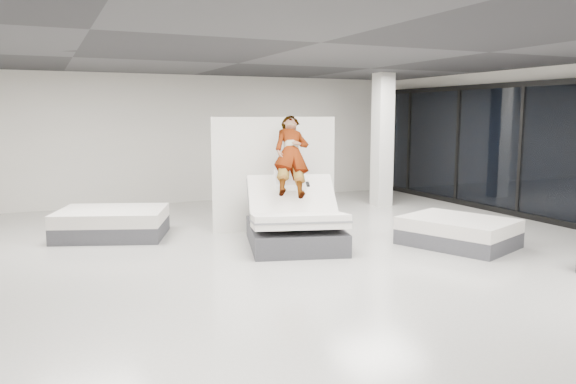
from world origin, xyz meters
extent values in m
plane|color=#B5B2AA|center=(0.00, 0.00, 0.00)|extent=(14.00, 14.00, 0.00)
plane|color=black|center=(0.00, 0.00, 3.20)|extent=(14.00, 14.00, 0.00)
cube|color=beige|center=(0.00, 7.00, 1.60)|extent=(12.00, 0.04, 3.20)
cube|color=#39393F|center=(0.30, 1.52, 0.18)|extent=(2.00, 2.35, 0.35)
cube|color=white|center=(0.39, 1.83, 0.75)|extent=(1.70, 1.30, 0.80)
cube|color=slate|center=(0.39, 1.83, 0.75)|extent=(1.69, 1.21, 0.66)
cube|color=white|center=(0.16, 1.05, 0.52)|extent=(1.73, 1.40, 0.34)
cube|color=slate|center=(0.16, 1.05, 0.52)|extent=(1.75, 1.40, 0.15)
cube|color=white|center=(0.42, 1.95, 1.08)|extent=(0.64, 0.54, 0.36)
imported|color=slate|center=(0.38, 1.81, 1.27)|extent=(1.05, 1.70, 1.47)
cube|color=black|center=(0.49, 1.41, 1.06)|extent=(0.09, 0.15, 0.08)
cube|color=white|center=(0.49, 2.87, 1.09)|extent=(2.38, 0.46, 2.18)
cube|color=#39393F|center=(2.83, 0.36, 0.13)|extent=(1.85, 2.10, 0.26)
cube|color=white|center=(2.83, 0.36, 0.37)|extent=(1.85, 2.10, 0.22)
cube|color=#39393F|center=(-2.47, 3.46, 0.14)|extent=(2.24, 1.96, 0.28)
cube|color=white|center=(-2.47, 3.46, 0.40)|extent=(2.24, 1.96, 0.23)
cube|color=silver|center=(4.00, 4.50, 1.60)|extent=(0.40, 0.40, 3.20)
cube|color=black|center=(5.90, 2.00, 1.45)|extent=(0.09, 0.08, 2.80)
cube|color=black|center=(5.90, 4.00, 1.45)|extent=(0.09, 0.08, 2.80)
cube|color=black|center=(5.90, 6.00, 1.45)|extent=(0.09, 0.08, 2.80)
camera|label=1|loc=(-3.61, -7.02, 2.23)|focal=35.00mm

